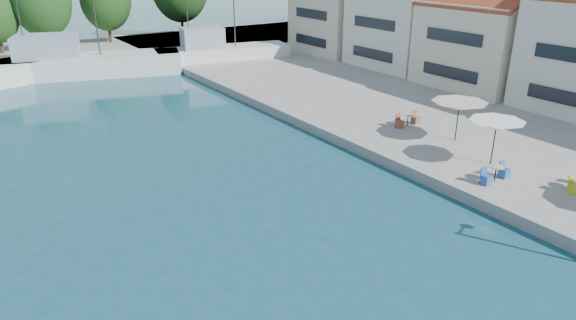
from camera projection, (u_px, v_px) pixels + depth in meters
quay_right at (498, 99)px, 39.09m from camera, size 32.00×92.00×0.60m
building_04 at (490, 29)px, 40.64m from camera, size 9.00×8.80×9.20m
building_05 at (407, 15)px, 47.44m from camera, size 8.40×8.80×9.70m
building_06 at (344, 4)px, 54.24m from camera, size 9.00×8.80×10.20m
trawler_03 at (76, 64)px, 47.34m from camera, size 18.44×9.99×10.20m
trawler_04 at (220, 54)px, 51.82m from camera, size 13.75×6.25×10.20m
tree_06 at (41, 2)px, 54.49m from camera, size 6.02×6.02×8.91m
umbrella_white at (497, 125)px, 25.70m from camera, size 2.77×2.77×2.35m
umbrella_cream at (459, 106)px, 29.05m from camera, size 3.16×3.16×2.30m
cafe_table_02 at (495, 175)px, 24.44m from camera, size 1.82×0.70×0.76m
cafe_table_03 at (408, 121)px, 32.15m from camera, size 1.82×0.70×0.76m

